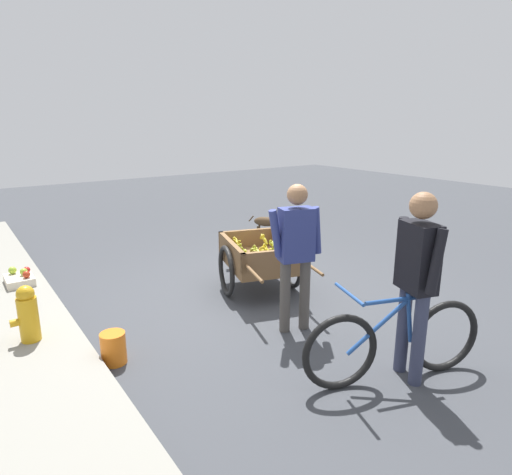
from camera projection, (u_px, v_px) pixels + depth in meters
name	position (u px, v px, depth m)	size (l,w,h in m)	color
ground_plane	(254.00, 297.00, 5.55)	(24.00, 24.00, 0.00)	#3D3F44
fruit_cart	(259.00, 258.00, 5.65)	(1.80, 1.21, 0.72)	brown
vendor_person	(296.00, 246.00, 4.48)	(0.29, 0.57, 1.54)	#4C4742
bicycle	(394.00, 342.00, 3.72)	(0.67, 1.59, 0.85)	black
cyclist_person	(417.00, 271.00, 3.61)	(0.50, 0.30, 1.61)	#333851
dog	(267.00, 222.00, 8.43)	(0.56, 0.44, 0.40)	#4C3823
fire_hydrant	(29.00, 319.00, 4.18)	(0.25, 0.25, 0.67)	gold
plastic_bucket	(113.00, 348.00, 4.03)	(0.23, 0.23, 0.29)	orange
apple_crate	(20.00, 283.00, 5.68)	(0.44, 0.32, 0.32)	beige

